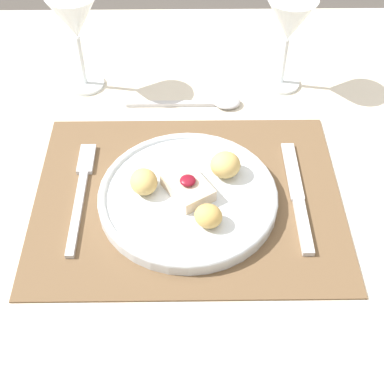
% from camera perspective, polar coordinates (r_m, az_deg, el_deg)
% --- Properties ---
extents(dining_table, '(1.33, 1.11, 0.77)m').
position_cam_1_polar(dining_table, '(0.86, -0.30, -4.68)').
color(dining_table, beige).
rests_on(dining_table, ground_plane).
extents(placemat, '(0.45, 0.35, 0.00)m').
position_cam_1_polar(placemat, '(0.79, -0.33, -0.60)').
color(placemat, brown).
rests_on(placemat, dining_table).
extents(dinner_plate, '(0.26, 0.26, 0.05)m').
position_cam_1_polar(dinner_plate, '(0.77, 0.02, -0.27)').
color(dinner_plate, silver).
rests_on(dinner_plate, placemat).
extents(fork, '(0.02, 0.22, 0.01)m').
position_cam_1_polar(fork, '(0.81, -11.60, 0.46)').
color(fork, silver).
rests_on(fork, placemat).
extents(knife, '(0.02, 0.22, 0.01)m').
position_cam_1_polar(knife, '(0.79, 11.40, -1.05)').
color(knife, silver).
rests_on(knife, placemat).
extents(spoon, '(0.20, 0.04, 0.01)m').
position_cam_1_polar(spoon, '(0.95, 1.98, 9.52)').
color(spoon, silver).
rests_on(spoon, dining_table).
extents(wine_glass_near, '(0.08, 0.08, 0.17)m').
position_cam_1_polar(wine_glass_near, '(0.95, 10.47, 17.25)').
color(wine_glass_near, white).
rests_on(wine_glass_near, dining_table).
extents(wine_glass_far, '(0.08, 0.08, 0.17)m').
position_cam_1_polar(wine_glass_far, '(0.95, -12.31, 17.38)').
color(wine_glass_far, white).
rests_on(wine_glass_far, dining_table).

